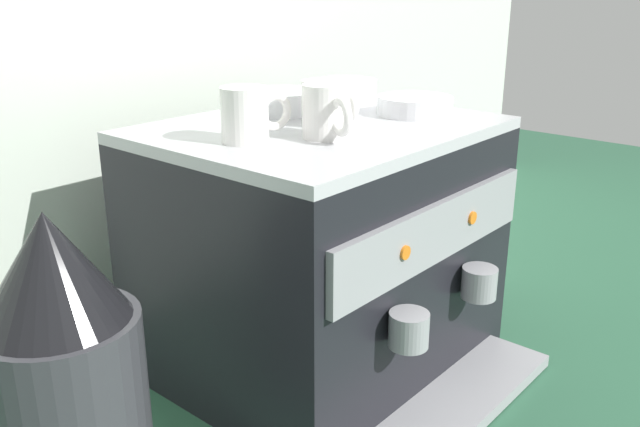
{
  "coord_description": "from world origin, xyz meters",
  "views": [
    {
      "loc": [
        -0.81,
        -0.7,
        0.64
      ],
      "look_at": [
        0.0,
        0.0,
        0.26
      ],
      "focal_mm": 38.62,
      "sensor_mm": 36.0,
      "label": 1
    }
  ],
  "objects_px": {
    "espresso_machine": "(322,248)",
    "ceramic_cup_1": "(250,115)",
    "ceramic_bowl_2": "(347,92)",
    "ceramic_cup_0": "(327,112)",
    "ceramic_cup_2": "(325,103)",
    "coffee_grinder": "(66,384)",
    "milk_pitcher": "(438,251)",
    "ceramic_bowl_1": "(282,102)",
    "ceramic_bowl_0": "(415,106)"
  },
  "relations": [
    {
      "from": "espresso_machine",
      "to": "ceramic_cup_2",
      "type": "distance_m",
      "value": 0.24
    },
    {
      "from": "ceramic_bowl_2",
      "to": "ceramic_cup_0",
      "type": "bearing_deg",
      "value": -146.98
    },
    {
      "from": "espresso_machine",
      "to": "ceramic_cup_0",
      "type": "distance_m",
      "value": 0.27
    },
    {
      "from": "ceramic_cup_0",
      "to": "ceramic_bowl_2",
      "type": "height_order",
      "value": "ceramic_cup_0"
    },
    {
      "from": "ceramic_bowl_0",
      "to": "ceramic_bowl_2",
      "type": "distance_m",
      "value": 0.16
    },
    {
      "from": "ceramic_bowl_1",
      "to": "milk_pitcher",
      "type": "height_order",
      "value": "ceramic_bowl_1"
    },
    {
      "from": "ceramic_bowl_1",
      "to": "ceramic_bowl_2",
      "type": "height_order",
      "value": "ceramic_bowl_2"
    },
    {
      "from": "espresso_machine",
      "to": "coffee_grinder",
      "type": "xyz_separation_m",
      "value": [
        -0.49,
        -0.03,
        -0.01
      ]
    },
    {
      "from": "coffee_grinder",
      "to": "ceramic_cup_2",
      "type": "bearing_deg",
      "value": 2.47
    },
    {
      "from": "ceramic_bowl_0",
      "to": "milk_pitcher",
      "type": "xyz_separation_m",
      "value": [
        0.25,
        0.08,
        -0.36
      ]
    },
    {
      "from": "espresso_machine",
      "to": "ceramic_cup_0",
      "type": "relative_size",
      "value": 5.13
    },
    {
      "from": "ceramic_cup_0",
      "to": "milk_pitcher",
      "type": "relative_size",
      "value": 0.78
    },
    {
      "from": "ceramic_bowl_0",
      "to": "ceramic_cup_1",
      "type": "bearing_deg",
      "value": 168.79
    },
    {
      "from": "ceramic_bowl_1",
      "to": "ceramic_cup_0",
      "type": "bearing_deg",
      "value": -118.55
    },
    {
      "from": "espresso_machine",
      "to": "ceramic_cup_1",
      "type": "bearing_deg",
      "value": -179.87
    },
    {
      "from": "ceramic_cup_0",
      "to": "ceramic_bowl_1",
      "type": "xyz_separation_m",
      "value": [
        0.1,
        0.19,
        -0.02
      ]
    },
    {
      "from": "ceramic_bowl_0",
      "to": "ceramic_bowl_1",
      "type": "bearing_deg",
      "value": 125.77
    },
    {
      "from": "ceramic_cup_2",
      "to": "ceramic_bowl_1",
      "type": "relative_size",
      "value": 0.82
    },
    {
      "from": "ceramic_cup_2",
      "to": "ceramic_bowl_2",
      "type": "relative_size",
      "value": 0.95
    },
    {
      "from": "ceramic_cup_0",
      "to": "ceramic_bowl_2",
      "type": "bearing_deg",
      "value": 33.02
    },
    {
      "from": "ceramic_cup_2",
      "to": "ceramic_bowl_2",
      "type": "height_order",
      "value": "ceramic_cup_2"
    },
    {
      "from": "ceramic_cup_1",
      "to": "ceramic_bowl_1",
      "type": "xyz_separation_m",
      "value": [
        0.19,
        0.12,
        -0.02
      ]
    },
    {
      "from": "espresso_machine",
      "to": "ceramic_bowl_0",
      "type": "height_order",
      "value": "ceramic_bowl_0"
    },
    {
      "from": "ceramic_cup_2",
      "to": "ceramic_bowl_2",
      "type": "xyz_separation_m",
      "value": [
        0.18,
        0.1,
        -0.01
      ]
    },
    {
      "from": "espresso_machine",
      "to": "ceramic_bowl_2",
      "type": "bearing_deg",
      "value": 27.45
    },
    {
      "from": "espresso_machine",
      "to": "milk_pitcher",
      "type": "height_order",
      "value": "espresso_machine"
    },
    {
      "from": "coffee_grinder",
      "to": "ceramic_cup_0",
      "type": "bearing_deg",
      "value": -5.57
    },
    {
      "from": "ceramic_bowl_0",
      "to": "ceramic_bowl_1",
      "type": "relative_size",
      "value": 1.0
    },
    {
      "from": "milk_pitcher",
      "to": "ceramic_cup_2",
      "type": "bearing_deg",
      "value": -177.05
    },
    {
      "from": "coffee_grinder",
      "to": "milk_pitcher",
      "type": "distance_m",
      "value": 0.91
    },
    {
      "from": "milk_pitcher",
      "to": "ceramic_bowl_1",
      "type": "bearing_deg",
      "value": 164.75
    },
    {
      "from": "espresso_machine",
      "to": "ceramic_cup_0",
      "type": "bearing_deg",
      "value": -135.39
    },
    {
      "from": "espresso_machine",
      "to": "ceramic_bowl_1",
      "type": "xyz_separation_m",
      "value": [
        0.03,
        0.12,
        0.23
      ]
    },
    {
      "from": "ceramic_cup_2",
      "to": "ceramic_bowl_0",
      "type": "relative_size",
      "value": 0.82
    },
    {
      "from": "milk_pitcher",
      "to": "espresso_machine",
      "type": "bearing_deg",
      "value": -177.81
    },
    {
      "from": "ceramic_cup_0",
      "to": "ceramic_cup_2",
      "type": "xyz_separation_m",
      "value": [
        0.07,
        0.06,
        -0.0
      ]
    },
    {
      "from": "ceramic_bowl_0",
      "to": "ceramic_bowl_2",
      "type": "height_order",
      "value": "ceramic_bowl_2"
    },
    {
      "from": "ceramic_bowl_2",
      "to": "coffee_grinder",
      "type": "xyz_separation_m",
      "value": [
        -0.66,
        -0.12,
        -0.24
      ]
    },
    {
      "from": "espresso_machine",
      "to": "ceramic_bowl_0",
      "type": "xyz_separation_m",
      "value": [
        0.16,
        -0.06,
        0.22
      ]
    },
    {
      "from": "ceramic_cup_0",
      "to": "ceramic_cup_1",
      "type": "relative_size",
      "value": 0.99
    },
    {
      "from": "ceramic_cup_2",
      "to": "ceramic_bowl_1",
      "type": "height_order",
      "value": "ceramic_cup_2"
    },
    {
      "from": "espresso_machine",
      "to": "ceramic_bowl_1",
      "type": "relative_size",
      "value": 4.26
    },
    {
      "from": "ceramic_cup_1",
      "to": "ceramic_bowl_1",
      "type": "distance_m",
      "value": 0.23
    },
    {
      "from": "ceramic_cup_1",
      "to": "ceramic_bowl_2",
      "type": "distance_m",
      "value": 0.35
    },
    {
      "from": "ceramic_cup_0",
      "to": "milk_pitcher",
      "type": "xyz_separation_m",
      "value": [
        0.48,
        0.08,
        -0.39
      ]
    },
    {
      "from": "coffee_grinder",
      "to": "milk_pitcher",
      "type": "xyz_separation_m",
      "value": [
        0.9,
        0.04,
        -0.13
      ]
    },
    {
      "from": "ceramic_cup_0",
      "to": "ceramic_bowl_1",
      "type": "distance_m",
      "value": 0.21
    },
    {
      "from": "ceramic_bowl_0",
      "to": "milk_pitcher",
      "type": "relative_size",
      "value": 0.94
    },
    {
      "from": "ceramic_bowl_2",
      "to": "espresso_machine",
      "type": "bearing_deg",
      "value": -152.55
    },
    {
      "from": "espresso_machine",
      "to": "ceramic_bowl_2",
      "type": "distance_m",
      "value": 0.3
    }
  ]
}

